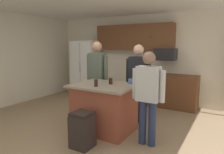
% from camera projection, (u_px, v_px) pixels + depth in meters
% --- Properties ---
extents(floor, '(7.04, 7.04, 0.00)m').
position_uv_depth(floor, '(96.00, 133.00, 4.09)').
color(floor, '#937A5B').
rests_on(floor, ground).
extents(back_wall, '(6.40, 0.10, 2.60)m').
position_uv_depth(back_wall, '(148.00, 58.00, 6.28)').
color(back_wall, beige).
rests_on(back_wall, ground).
extents(cabinet_run_upper, '(2.40, 0.38, 0.75)m').
position_uv_depth(cabinet_run_upper, '(134.00, 37.00, 6.21)').
color(cabinet_run_upper, brown).
extents(cabinet_run_lower, '(1.80, 0.63, 0.90)m').
position_uv_depth(cabinet_run_lower, '(164.00, 90.00, 5.83)').
color(cabinet_run_lower, brown).
rests_on(cabinet_run_lower, ground).
extents(refrigerator, '(0.88, 0.76, 1.84)m').
position_uv_depth(refrigerator, '(87.00, 68.00, 6.98)').
color(refrigerator, white).
rests_on(refrigerator, ground).
extents(microwave_over_range, '(0.56, 0.40, 0.32)m').
position_uv_depth(microwave_over_range, '(165.00, 54.00, 5.70)').
color(microwave_over_range, black).
extents(kitchen_island, '(1.23, 0.98, 0.94)m').
position_uv_depth(kitchen_island, '(104.00, 108.00, 4.13)').
color(kitchen_island, brown).
rests_on(kitchen_island, ground).
extents(person_guest_right, '(0.57, 0.23, 1.71)m').
position_uv_depth(person_guest_right, '(138.00, 78.00, 4.52)').
color(person_guest_right, '#383842').
rests_on(person_guest_right, ground).
extents(person_guest_by_door, '(0.57, 0.22, 1.60)m').
position_uv_depth(person_guest_by_door, '(148.00, 93.00, 3.47)').
color(person_guest_by_door, '#232D4C').
rests_on(person_guest_by_door, ground).
extents(person_guest_left, '(0.57, 0.23, 1.78)m').
position_uv_depth(person_guest_left, '(97.00, 73.00, 4.90)').
color(person_guest_left, '#4C5166').
rests_on(person_guest_left, ground).
extents(tumbler_amber, '(0.07, 0.07, 0.13)m').
position_uv_depth(tumbler_amber, '(96.00, 83.00, 3.87)').
color(tumbler_amber, black).
rests_on(tumbler_amber, kitchen_island).
extents(mug_ceramic_white, '(0.13, 0.09, 0.10)m').
position_uv_depth(mug_ceramic_white, '(131.00, 81.00, 4.12)').
color(mug_ceramic_white, '#4C6B99').
rests_on(mug_ceramic_white, kitchen_island).
extents(glass_pilsner, '(0.07, 0.07, 0.12)m').
position_uv_depth(glass_pilsner, '(111.00, 81.00, 4.09)').
color(glass_pilsner, black).
rests_on(glass_pilsner, kitchen_island).
extents(trash_bin, '(0.34, 0.34, 0.61)m').
position_uv_depth(trash_bin, '(82.00, 130.00, 3.47)').
color(trash_bin, black).
rests_on(trash_bin, ground).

